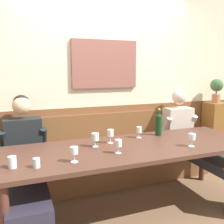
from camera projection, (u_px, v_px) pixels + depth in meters
ground_plane at (137, 217)px, 2.63m from camera, size 6.80×6.80×0.02m
room_wall_back at (103, 79)px, 3.39m from camera, size 6.80×0.12×2.80m
wood_wainscot_panel at (105, 143)px, 3.49m from camera, size 6.80×0.03×1.03m
wall_bench at (110, 164)px, 3.34m from camera, size 2.93×0.42×0.94m
dining_table at (134, 152)px, 2.60m from camera, size 2.63×0.91×0.75m
person_left_seat at (25, 162)px, 2.54m from camera, size 0.52×1.34×1.25m
person_center_right_seat at (195, 141)px, 3.28m from camera, size 0.50×1.34×1.25m
wine_bottle_clear_water at (159, 124)px, 2.99m from camera, size 0.08×0.08×0.33m
wine_glass_mid_left at (139, 130)px, 2.88m from camera, size 0.06×0.06×0.13m
wine_glass_center_front at (118, 144)px, 2.34m from camera, size 0.06×0.06×0.13m
wine_glass_center_rear at (110, 133)px, 2.67m from camera, size 0.07×0.07×0.15m
wine_glass_mid_right at (74, 151)px, 2.12m from camera, size 0.07×0.07×0.13m
wine_glass_by_bottle at (95, 138)px, 2.54m from camera, size 0.08×0.08×0.14m
wine_glass_near_bucket at (192, 137)px, 2.55m from camera, size 0.07×0.07×0.14m
water_tumbler_left at (36, 163)px, 2.01m from camera, size 0.06×0.06×0.08m
water_tumbler_right at (12, 162)px, 2.00m from camera, size 0.07×0.07×0.10m
corner_pedestal at (213, 135)px, 3.95m from camera, size 0.28×0.28×1.02m
potted_plant at (217, 88)px, 3.83m from camera, size 0.19×0.19×0.37m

